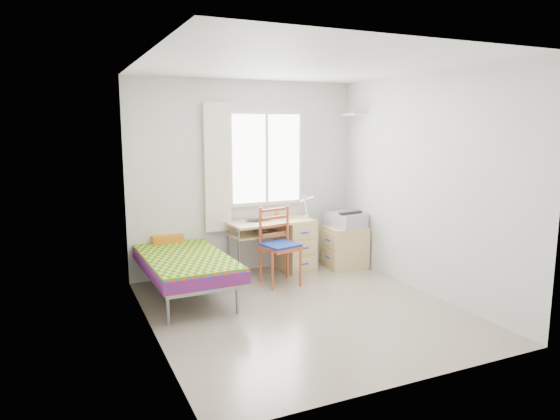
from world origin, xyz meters
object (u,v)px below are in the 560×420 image
object	(u,v)px
desk	(291,242)
chair	(279,241)
cabinet	(345,247)
bed	(181,259)
printer	(346,219)

from	to	relation	value
desk	chair	distance (m)	0.63
cabinet	desk	bearing A→B (deg)	171.01
bed	printer	xyz separation A→B (m)	(2.39, 0.12, 0.27)
bed	cabinet	distance (m)	2.38
bed	desk	size ratio (longest dim) A/B	1.68
desk	bed	bearing A→B (deg)	-174.20
desk	printer	bearing A→B (deg)	-18.01
chair	cabinet	size ratio (longest dim) A/B	1.68
cabinet	printer	xyz separation A→B (m)	(0.02, 0.01, 0.40)
chair	printer	xyz separation A→B (m)	(1.17, 0.29, 0.14)
bed	chair	world-z (taller)	chair
bed	cabinet	world-z (taller)	bed
desk	chair	size ratio (longest dim) A/B	1.22
chair	cabinet	distance (m)	1.21
chair	printer	world-z (taller)	chair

